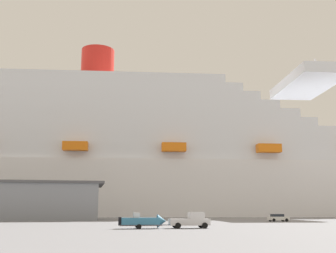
% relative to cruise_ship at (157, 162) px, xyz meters
% --- Properties ---
extents(ground_plane, '(600.00, 600.00, 0.00)m').
position_rel_cruise_ship_xyz_m(ground_plane, '(0.05, -44.08, -19.93)').
color(ground_plane, gray).
extents(cruise_ship, '(222.06, 43.69, 67.80)m').
position_rel_cruise_ship_xyz_m(cruise_ship, '(0.00, 0.00, 0.00)').
color(cruise_ship, white).
rests_on(cruise_ship, ground_plane).
extents(pickup_truck, '(5.71, 2.55, 2.20)m').
position_rel_cruise_ship_xyz_m(pickup_truck, '(-4.17, -95.30, -18.88)').
color(pickup_truck, silver).
rests_on(pickup_truck, ground_plane).
extents(small_boat_on_trailer, '(7.24, 2.36, 2.15)m').
position_rel_cruise_ship_xyz_m(small_boat_on_trailer, '(-10.56, -95.69, -18.96)').
color(small_boat_on_trailer, '#595960').
rests_on(small_boat_on_trailer, ground_plane).
extents(parked_car_white_van, '(4.47, 2.31, 1.58)m').
position_rel_cruise_ship_xyz_m(parked_car_white_van, '(19.95, -65.57, -19.09)').
color(parked_car_white_van, white).
rests_on(parked_car_white_van, ground_plane).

